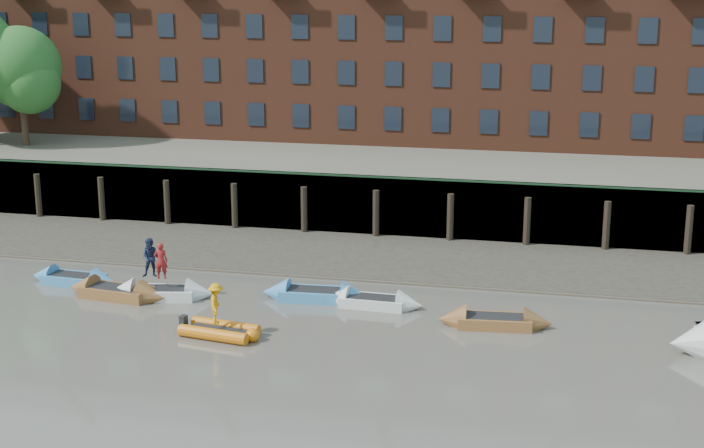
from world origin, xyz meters
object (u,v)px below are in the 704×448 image
(rowboat_1, at_px, (74,279))
(person_rib_crew, at_px, (216,304))
(rowboat_2, at_px, (117,292))
(rowboat_5, at_px, (373,302))
(rowboat_4, at_px, (315,294))
(person_rower_b, at_px, (151,258))
(rowboat_3, at_px, (160,293))
(rowboat_6, at_px, (495,321))
(rib_tender, at_px, (222,331))
(person_rower_a, at_px, (161,261))

(rowboat_1, distance_m, person_rib_crew, 10.07)
(rowboat_2, height_order, rowboat_5, rowboat_2)
(rowboat_5, height_order, person_rib_crew, person_rib_crew)
(rowboat_1, distance_m, rowboat_4, 11.36)
(person_rower_b, xyz_separation_m, person_rib_crew, (4.45, -3.92, -0.46))
(rowboat_3, bearing_deg, person_rower_b, 154.29)
(rowboat_1, bearing_deg, rowboat_6, -0.26)
(rowboat_1, xyz_separation_m, rowboat_4, (11.36, 0.24, 0.02))
(rib_tender, relative_size, person_rower_a, 2.04)
(rowboat_3, bearing_deg, person_rower_a, -12.37)
(rowboat_6, distance_m, person_rib_crew, 11.10)
(rowboat_5, relative_size, rib_tender, 1.33)
(rib_tender, xyz_separation_m, person_rib_crew, (-0.23, 0.04, 1.09))
(rowboat_2, relative_size, rowboat_6, 1.06)
(rib_tender, relative_size, person_rib_crew, 2.01)
(rowboat_1, xyz_separation_m, rowboat_2, (2.79, -1.39, 0.02))
(rib_tender, height_order, person_rower_a, person_rower_a)
(person_rower_a, bearing_deg, rowboat_5, 171.45)
(rowboat_2, xyz_separation_m, rowboat_6, (16.46, -0.07, -0.01))
(rowboat_4, xyz_separation_m, rowboat_6, (7.89, -1.70, -0.01))
(person_rib_crew, bearing_deg, rowboat_6, -87.52)
(rib_tender, bearing_deg, person_rib_crew, 178.59)
(person_rower_b, distance_m, person_rib_crew, 5.94)
(rowboat_4, distance_m, rib_tender, 5.68)
(rowboat_1, height_order, person_rib_crew, person_rib_crew)
(rowboat_3, relative_size, rowboat_5, 1.12)
(rowboat_1, relative_size, person_rower_a, 2.77)
(person_rower_b, bearing_deg, rowboat_1, 151.53)
(rowboat_2, distance_m, person_rower_a, 2.51)
(rowboat_5, height_order, rowboat_6, rowboat_6)
(rowboat_4, relative_size, person_rower_b, 2.76)
(rowboat_4, bearing_deg, rowboat_1, 177.74)
(rowboat_1, bearing_deg, rowboat_4, 5.27)
(rowboat_1, bearing_deg, person_rib_crew, -25.09)
(person_rower_a, bearing_deg, rowboat_3, -15.63)
(rowboat_5, xyz_separation_m, person_rib_crew, (-5.25, -4.78, 1.11))
(rowboat_1, bearing_deg, rib_tender, -24.66)
(rowboat_3, distance_m, person_rower_b, 1.60)
(rowboat_4, bearing_deg, rowboat_2, -172.68)
(rowboat_5, distance_m, person_rower_b, 9.85)
(rowboat_2, xyz_separation_m, rowboat_3, (1.91, 0.33, -0.01))
(rowboat_1, height_order, person_rower_a, person_rower_a)
(rowboat_3, xyz_separation_m, rowboat_4, (6.65, 1.30, 0.00))
(rowboat_2, bearing_deg, person_rower_b, 23.21)
(rowboat_6, distance_m, person_rower_a, 14.53)
(rowboat_5, bearing_deg, rowboat_6, -12.44)
(rowboat_1, relative_size, rowboat_6, 0.95)
(rowboat_3, height_order, person_rower_a, person_rower_a)
(person_rib_crew, bearing_deg, person_rower_a, 30.43)
(rowboat_5, height_order, person_rower_b, person_rower_b)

